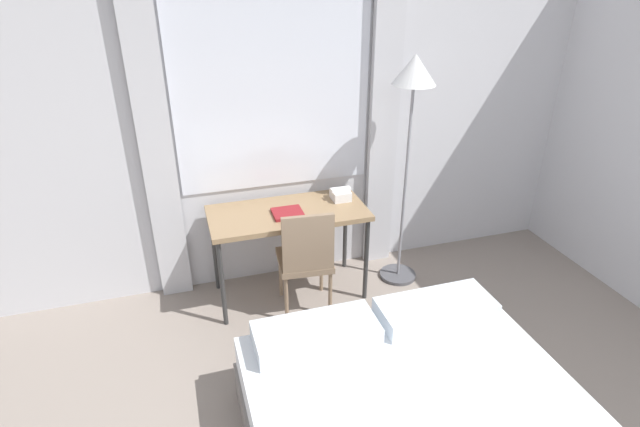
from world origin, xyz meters
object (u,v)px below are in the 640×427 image
object	(u,v)px
desk	(288,218)
standing_lamp	(412,100)
book	(288,213)
telephone	(341,194)
desk_chair	(306,256)

from	to	relation	value
desk	standing_lamp	world-z (taller)	standing_lamp
desk	book	distance (m)	0.10
standing_lamp	telephone	distance (m)	0.92
desk	telephone	size ratio (longest dim) A/B	7.46
standing_lamp	telephone	xyz separation A→B (m)	(-0.51, 0.12, -0.75)
desk_chair	telephone	world-z (taller)	desk_chair
desk_chair	standing_lamp	distance (m)	1.41
book	standing_lamp	bearing A→B (deg)	0.94
desk	standing_lamp	size ratio (longest dim) A/B	0.64
desk_chair	standing_lamp	size ratio (longest dim) A/B	0.47
telephone	book	distance (m)	0.49
standing_lamp	book	size ratio (longest dim) A/B	8.28
desk	telephone	bearing A→B (deg)	9.67
standing_lamp	book	bearing A→B (deg)	-179.06
desk_chair	telephone	size ratio (longest dim) A/B	5.50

